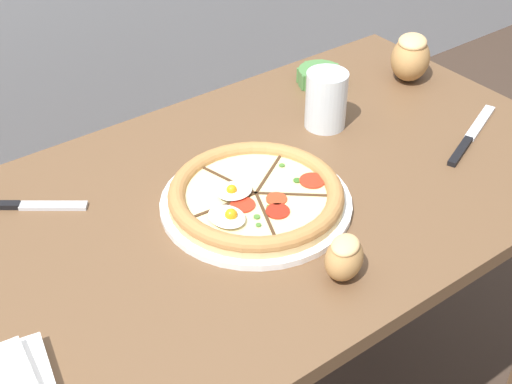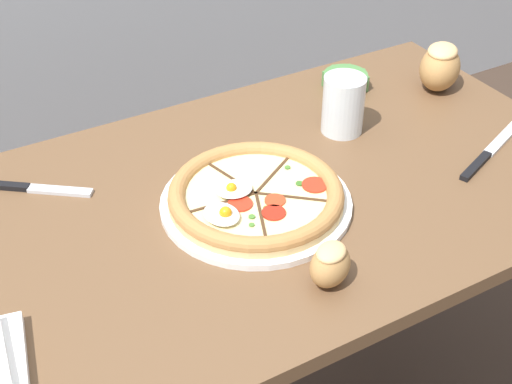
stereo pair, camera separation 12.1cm
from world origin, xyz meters
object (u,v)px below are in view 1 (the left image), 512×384
at_px(dining_table, 240,252).
at_px(water_glass, 326,103).
at_px(ramekin_bowl, 320,76).
at_px(pizza, 256,197).
at_px(bread_piece_near, 344,257).
at_px(bread_piece_mid, 411,56).
at_px(knife_spare, 27,205).
at_px(knife_main, 471,135).

relative_size(dining_table, water_glass, 11.62).
relative_size(ramekin_bowl, water_glass, 0.89).
relative_size(pizza, water_glass, 2.83).
height_order(bread_piece_near, water_glass, water_glass).
relative_size(dining_table, bread_piece_near, 14.45).
relative_size(bread_piece_mid, water_glass, 1.22).
relative_size(ramekin_bowl, knife_spare, 0.61).
bearing_deg(bread_piece_mid, ramekin_bowl, 151.32).
distance_m(pizza, knife_main, 0.48).
height_order(pizza, bread_piece_near, bread_piece_near).
xyz_separation_m(pizza, knife_spare, (-0.32, 0.23, -0.02)).
relative_size(ramekin_bowl, bread_piece_mid, 0.73).
xyz_separation_m(dining_table, ramekin_bowl, (0.39, 0.24, 0.14)).
height_order(dining_table, bread_piece_near, bread_piece_near).
relative_size(pizza, knife_spare, 1.94).
bearing_deg(bread_piece_mid, water_glass, -171.80).
distance_m(bread_piece_mid, knife_spare, 0.88).
bearing_deg(knife_spare, bread_piece_near, -17.52).
distance_m(dining_table, ramekin_bowl, 0.48).
distance_m(knife_main, water_glass, 0.29).
distance_m(pizza, water_glass, 0.30).
relative_size(knife_main, knife_spare, 1.40).
distance_m(dining_table, knife_spare, 0.38).
distance_m(knife_spare, water_glass, 0.60).
relative_size(ramekin_bowl, bread_piece_near, 1.11).
bearing_deg(pizza, bread_piece_mid, 17.19).
relative_size(bread_piece_near, bread_piece_mid, 0.66).
height_order(dining_table, water_glass, water_glass).
height_order(bread_piece_mid, knife_spare, bread_piece_mid).
relative_size(knife_spare, water_glass, 1.46).
xyz_separation_m(bread_piece_mid, water_glass, (-0.28, -0.04, -0.00)).
height_order(dining_table, pizza, pizza).
bearing_deg(ramekin_bowl, dining_table, -148.50).
bearing_deg(knife_main, ramekin_bowl, 83.67).
bearing_deg(knife_spare, ramekin_bowl, 39.82).
height_order(bread_piece_mid, knife_main, bread_piece_mid).
bearing_deg(bread_piece_near, ramekin_bowl, 52.49).
xyz_separation_m(bread_piece_mid, knife_main, (-0.08, -0.25, -0.05)).
bearing_deg(bread_piece_near, bread_piece_mid, 35.18).
bearing_deg(pizza, dining_table, 118.93).
height_order(dining_table, knife_spare, knife_spare).
height_order(pizza, knife_spare, pizza).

